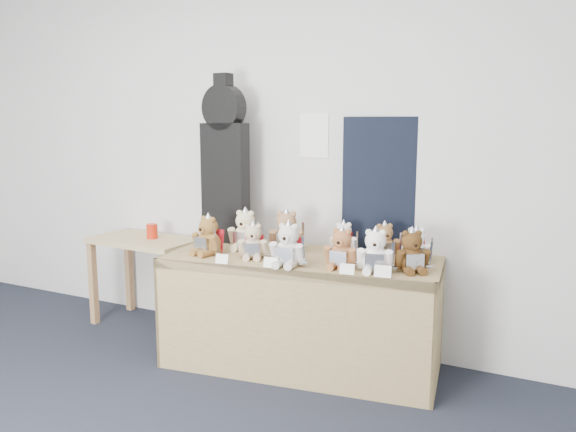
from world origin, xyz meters
The scene contains 21 objects.
room_shell centered at (0.46, 2.49, 1.47)m, with size 6.00×6.00×6.00m.
display_table centered at (0.57, 2.03, 0.56)m, with size 1.80×0.94×0.72m.
side_table centered at (-0.83, 2.22, 0.56)m, with size 0.85×0.51×0.69m.
guitar_case centered at (-0.12, 2.27, 1.29)m, with size 0.36×0.14×1.17m.
navy_board centered at (1.02, 2.48, 1.15)m, with size 0.66×0.02×0.87m, color black.
red_cup centered at (-0.76, 2.24, 0.74)m, with size 0.08×0.08×0.11m, color red.
teddy_front_far_left centered at (0.00, 1.88, 0.83)m, with size 0.23×0.21×0.28m.
teddy_front_left centered at (0.31, 1.91, 0.82)m, with size 0.21×0.20×0.25m.
teddy_front_centre centered at (0.59, 1.84, 0.83)m, with size 0.24×0.21×0.29m.
teddy_front_right centered at (0.89, 1.94, 0.82)m, with size 0.22×0.18×0.27m.
teddy_front_far_right centered at (1.09, 1.94, 0.83)m, with size 0.23×0.21×0.28m.
teddy_front_end centered at (1.27, 2.03, 0.83)m, with size 0.23×0.22×0.27m.
teddy_back_left centered at (0.13, 2.11, 0.84)m, with size 0.25×0.21×0.30m.
teddy_back_centre_left centered at (0.41, 2.17, 0.84)m, with size 0.26×0.24×0.31m.
teddy_back_centre_right centered at (0.77, 2.27, 0.81)m, with size 0.20×0.18×0.24m.
teddy_back_right centered at (1.03, 2.30, 0.82)m, with size 0.20×0.20×0.25m.
teddy_back_end centered at (1.24, 2.27, 0.81)m, with size 0.20×0.19×0.24m.
entry_card_a centered at (0.21, 1.71, 0.75)m, with size 0.08×0.00×0.06m, color white.
entry_card_b centered at (0.52, 1.75, 0.75)m, with size 0.09×0.00×0.06m, color white.
entry_card_c centered at (0.97, 1.81, 0.75)m, with size 0.08×0.00×0.06m, color white.
entry_card_d centered at (1.16, 1.84, 0.75)m, with size 0.09×0.00×0.07m, color white.
Camera 1 is at (2.02, -1.04, 1.54)m, focal length 35.00 mm.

